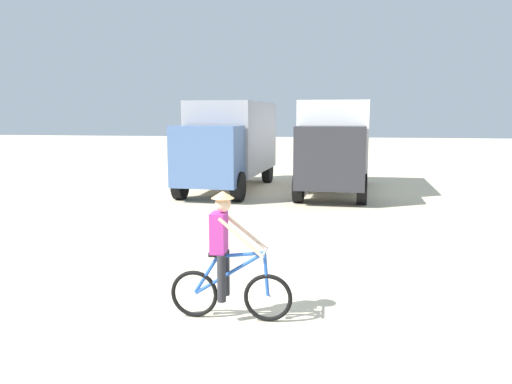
% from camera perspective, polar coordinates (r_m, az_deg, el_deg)
% --- Properties ---
extents(ground_plane, '(120.00, 120.00, 0.00)m').
position_cam_1_polar(ground_plane, '(7.85, -6.96, -12.58)').
color(ground_plane, beige).
extents(box_truck_grey_hauler, '(2.70, 6.86, 3.35)m').
position_cam_1_polar(box_truck_grey_hauler, '(19.45, -2.95, 5.82)').
color(box_truck_grey_hauler, '#9E9EA3').
rests_on(box_truck_grey_hauler, ground).
extents(box_truck_avon_van, '(2.56, 6.81, 3.35)m').
position_cam_1_polar(box_truck_avon_van, '(19.08, 8.89, 5.67)').
color(box_truck_avon_van, white).
rests_on(box_truck_avon_van, ground).
extents(cyclist_orange_shirt, '(1.73, 0.52, 1.82)m').
position_cam_1_polar(cyclist_orange_shirt, '(7.04, -3.39, -7.76)').
color(cyclist_orange_shirt, black).
rests_on(cyclist_orange_shirt, ground).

